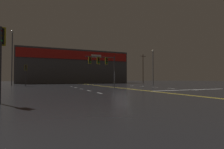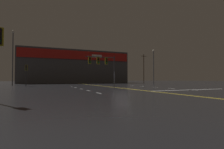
# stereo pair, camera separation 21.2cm
# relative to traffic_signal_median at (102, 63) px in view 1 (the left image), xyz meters

# --- Properties ---
(ground_plane) EXTENTS (200.00, 200.00, 0.00)m
(ground_plane) POSITION_rel_traffic_signal_median_xyz_m (2.37, -1.58, -3.65)
(ground_plane) COLOR black
(road_markings) EXTENTS (17.00, 60.00, 0.01)m
(road_markings) POSITION_rel_traffic_signal_median_xyz_m (3.60, -3.05, -3.64)
(road_markings) COLOR gold
(road_markings) RESTS_ON ground
(traffic_signal_median) EXTENTS (4.46, 0.36, 4.70)m
(traffic_signal_median) POSITION_rel_traffic_signal_median_xyz_m (0.00, 0.00, 0.00)
(traffic_signal_median) COLOR #38383D
(traffic_signal_median) RESTS_ON ground
(traffic_signal_corner_northwest) EXTENTS (0.42, 0.36, 3.78)m
(traffic_signal_corner_northwest) POSITION_rel_traffic_signal_median_xyz_m (-10.46, 10.32, -0.87)
(traffic_signal_corner_northwest) COLOR #38383D
(traffic_signal_corner_northwest) RESTS_ON ground
(traffic_signal_corner_southwest) EXTENTS (0.42, 0.36, 4.00)m
(traffic_signal_corner_southwest) POSITION_rel_traffic_signal_median_xyz_m (-10.30, -13.08, -0.71)
(traffic_signal_corner_southwest) COLOR #38383D
(traffic_signal_corner_southwest) RESTS_ON ground
(streetlight_near_left) EXTENTS (0.56, 0.56, 8.54)m
(streetlight_near_left) POSITION_rel_traffic_signal_median_xyz_m (17.68, 11.91, 1.88)
(streetlight_near_left) COLOR #59595E
(streetlight_near_left) RESTS_ON ground
(streetlight_far_left) EXTENTS (0.56, 0.56, 10.99)m
(streetlight_far_left) POSITION_rel_traffic_signal_median_xyz_m (-13.23, 15.68, 3.22)
(streetlight_far_left) COLOR #59595E
(streetlight_far_left) RESTS_ON ground
(building_backdrop) EXTENTS (33.31, 10.23, 10.24)m
(building_backdrop) POSITION_rel_traffic_signal_median_xyz_m (2.37, 33.18, 1.49)
(building_backdrop) COLOR #4C4C51
(building_backdrop) RESTS_ON ground
(utility_pole_row) EXTENTS (45.89, 0.26, 9.55)m
(utility_pole_row) POSITION_rel_traffic_signal_median_xyz_m (2.20, 25.80, 1.28)
(utility_pole_row) COLOR #4C3828
(utility_pole_row) RESTS_ON ground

